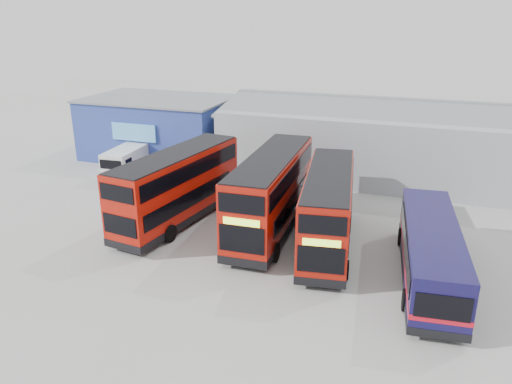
% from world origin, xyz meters
% --- Properties ---
extents(ground_plane, '(120.00, 120.00, 0.00)m').
position_xyz_m(ground_plane, '(0.00, 0.00, 0.00)').
color(ground_plane, gray).
rests_on(ground_plane, ground).
extents(office_block, '(12.30, 8.32, 5.12)m').
position_xyz_m(office_block, '(-14.00, 17.99, 2.58)').
color(office_block, navy).
rests_on(office_block, ground).
extents(maintenance_shed, '(30.50, 12.00, 5.89)m').
position_xyz_m(maintenance_shed, '(8.00, 20.00, 2.60)').
color(maintenance_shed, '#8F949C').
rests_on(maintenance_shed, ground).
extents(double_decker_left, '(3.83, 10.52, 4.36)m').
position_xyz_m(double_decker_left, '(-5.55, 5.25, 2.17)').
color(double_decker_left, '#A21309').
rests_on(double_decker_left, ground).
extents(double_decker_centre, '(3.07, 10.82, 4.53)m').
position_xyz_m(double_decker_centre, '(0.12, 5.87, 2.26)').
color(double_decker_centre, '#A21309').
rests_on(double_decker_centre, ground).
extents(double_decker_right, '(3.81, 10.17, 4.21)m').
position_xyz_m(double_decker_right, '(3.62, 4.89, 2.10)').
color(double_decker_right, '#A21309').
rests_on(double_decker_right, ground).
extents(single_decker_blue, '(3.41, 10.54, 2.81)m').
position_xyz_m(single_decker_blue, '(8.96, 2.87, 1.40)').
color(single_decker_blue, '#0E0F3F').
rests_on(single_decker_blue, ground).
extents(panel_van, '(2.38, 5.05, 2.15)m').
position_xyz_m(panel_van, '(-13.69, 12.25, 1.20)').
color(panel_van, silver).
rests_on(panel_van, ground).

